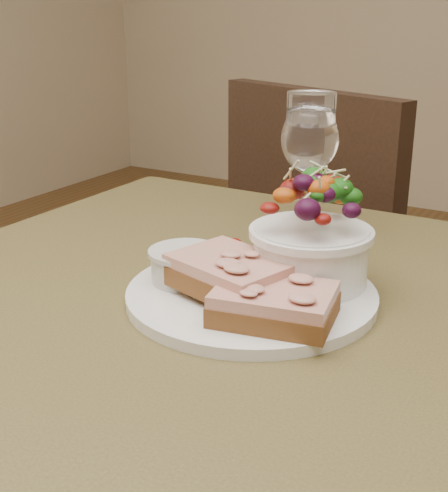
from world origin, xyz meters
The scene contains 9 objects.
cafe_table centered at (0.00, 0.00, 0.65)m, with size 0.80×0.80×0.75m.
chair_far centered at (-0.11, 0.74, 0.29)m, with size 0.54×0.54×0.90m.
dinner_plate centered at (0.02, 0.01, 0.76)m, with size 0.26×0.26×0.01m, color white.
sandwich_front centered at (0.07, -0.04, 0.78)m, with size 0.13×0.10×0.03m.
sandwich_back centered at (0.01, -0.01, 0.79)m, with size 0.14×0.12×0.03m.
ramekin centered at (-0.06, 0.00, 0.78)m, with size 0.07×0.07×0.04m.
salad_bowl centered at (0.06, 0.07, 0.82)m, with size 0.12×0.12×0.13m.
garnish centered at (-0.04, 0.10, 0.77)m, with size 0.05×0.04×0.02m.
wine_glass centered at (-0.02, 0.25, 0.87)m, with size 0.08×0.08×0.18m.
Camera 1 is at (0.33, -0.57, 1.05)m, focal length 50.00 mm.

